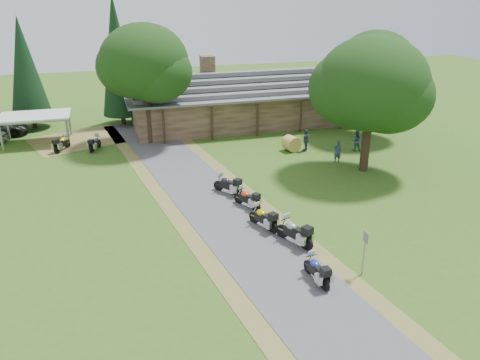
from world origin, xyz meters
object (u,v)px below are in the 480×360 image
object	(u,v)px
motorcycle_row_a	(317,269)
lodge	(242,97)
motorcycle_row_c	(263,217)
motorcycle_row_e	(228,184)
motorcycle_carport_a	(62,143)
motorcycle_row_d	(247,198)
hay_bale	(291,144)
motorcycle_row_b	(294,231)
motorcycle_carport_b	(95,143)
carport	(37,129)

from	to	relation	value
motorcycle_row_a	lodge	bearing A→B (deg)	-14.78
motorcycle_row_c	motorcycle_row_e	bearing A→B (deg)	-15.69
lodge	motorcycle_carport_a	distance (m)	16.49
motorcycle_row_a	motorcycle_row_e	world-z (taller)	motorcycle_row_e
motorcycle_row_d	hay_bale	bearing A→B (deg)	-64.45
motorcycle_row_b	motorcycle_row_c	bearing A→B (deg)	-0.39
motorcycle_row_b	motorcycle_row_d	distance (m)	4.78
motorcycle_row_c	motorcycle_row_d	bearing A→B (deg)	-21.80
hay_bale	motorcycle_row_d	bearing A→B (deg)	-126.04
motorcycle_row_c	motorcycle_carport_b	xyz separation A→B (m)	(-8.31, 16.13, -0.04)
motorcycle_row_b	hay_bale	bearing A→B (deg)	-46.67
motorcycle_row_d	motorcycle_carport_a	size ratio (longest dim) A/B	0.97
motorcycle_carport_b	hay_bale	size ratio (longest dim) A/B	1.50
motorcycle_row_e	motorcycle_row_d	bearing A→B (deg)	157.72
motorcycle_row_b	motorcycle_row_e	bearing A→B (deg)	-12.37
motorcycle_row_d	lodge	bearing A→B (deg)	-44.57
hay_bale	motorcycle_carport_a	bearing A→B (deg)	162.94
motorcycle_row_a	motorcycle_row_e	size ratio (longest dim) A/B	0.93
carport	motorcycle_carport_a	world-z (taller)	carport
motorcycle_carport_a	motorcycle_row_e	bearing A→B (deg)	-108.72
carport	motorcycle_row_c	distance (m)	23.25
motorcycle_row_b	lodge	bearing A→B (deg)	-35.24
motorcycle_row_a	hay_bale	distance (m)	17.76
motorcycle_carport_a	motorcycle_carport_b	world-z (taller)	motorcycle_carport_a
carport	motorcycle_row_d	xyz separation A→B (m)	(12.72, -16.76, -0.57)
carport	motorcycle_row_e	distance (m)	18.98
carport	motorcycle_row_b	size ratio (longest dim) A/B	2.62
lodge	motorcycle_carport_a	bearing A→B (deg)	-166.64
carport	motorcycle_row_d	bearing A→B (deg)	-51.94
lodge	motorcycle_row_c	bearing A→B (deg)	-104.05
motorcycle_row_b	hay_bale	world-z (taller)	motorcycle_row_b
motorcycle_row_e	motorcycle_carport_b	bearing A→B (deg)	-1.94
motorcycle_row_d	hay_bale	size ratio (longest dim) A/B	1.51
motorcycle_row_a	motorcycle_carport_a	size ratio (longest dim) A/B	0.97
motorcycle_row_c	motorcycle_carport_a	bearing A→B (deg)	10.22
motorcycle_row_d	motorcycle_carport_b	bearing A→B (deg)	3.18
motorcycle_row_a	motorcycle_row_b	distance (m)	3.30
motorcycle_row_d	motorcycle_carport_b	size ratio (longest dim) A/B	1.01
motorcycle_row_d	motorcycle_carport_b	world-z (taller)	motorcycle_row_d
motorcycle_row_e	lodge	bearing A→B (deg)	-56.47
motorcycle_row_a	hay_bale	bearing A→B (deg)	-23.85
carport	motorcycle_row_a	distance (m)	28.09
motorcycle_row_b	motorcycle_row_d	xyz separation A→B (m)	(-0.94, 4.69, -0.10)
lodge	motorcycle_row_b	size ratio (longest dim) A/B	10.29
carport	hay_bale	xyz separation A→B (m)	(19.13, -7.95, -0.59)
motorcycle_row_b	hay_bale	size ratio (longest dim) A/B	1.76
carport	motorcycle_row_c	bearing A→B (deg)	-55.86
motorcycle_row_e	hay_bale	xyz separation A→B (m)	(6.97, 6.62, -0.06)
lodge	motorcycle_row_a	bearing A→B (deg)	-100.06
carport	lodge	bearing A→B (deg)	4.43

